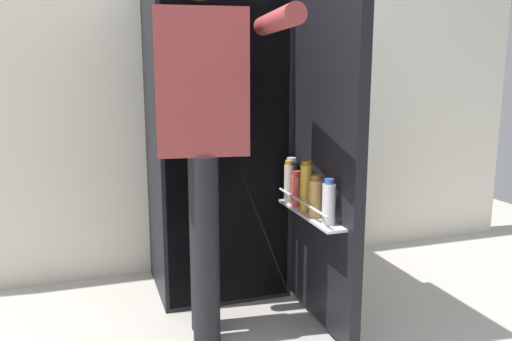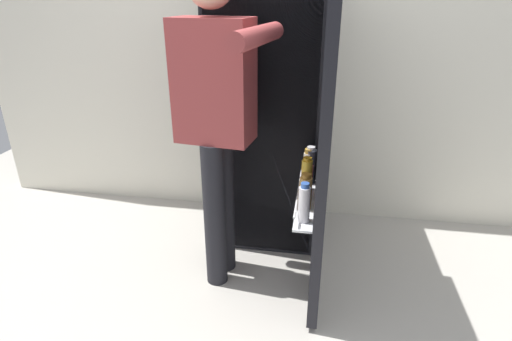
% 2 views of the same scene
% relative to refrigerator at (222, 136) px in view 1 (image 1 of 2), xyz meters
% --- Properties ---
extents(ground_plane, '(5.92, 5.92, 0.00)m').
position_rel_refrigerator_xyz_m(ground_plane, '(-0.03, -0.49, -0.85)').
color(ground_plane, '#B7B2A8').
extents(kitchen_wall, '(4.40, 0.10, 2.69)m').
position_rel_refrigerator_xyz_m(kitchen_wall, '(-0.03, 0.40, 0.49)').
color(kitchen_wall, silver).
rests_on(kitchen_wall, ground_plane).
extents(refrigerator, '(0.72, 1.24, 1.71)m').
position_rel_refrigerator_xyz_m(refrigerator, '(0.00, 0.00, 0.00)').
color(refrigerator, black).
rests_on(refrigerator, ground_plane).
extents(person, '(0.54, 0.74, 1.70)m').
position_rel_refrigerator_xyz_m(person, '(-0.21, -0.50, 0.16)').
color(person, black).
rests_on(person, ground_plane).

